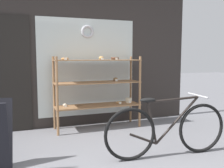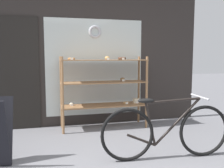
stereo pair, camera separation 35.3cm
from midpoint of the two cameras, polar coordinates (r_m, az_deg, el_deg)
name	(u,v)px [view 2 (the right image)]	position (r m, az deg, el deg)	size (l,w,h in m)	color
storefront_facade	(83,40)	(5.00, -4.70, 10.04)	(4.82, 0.13, 3.49)	#2D2826
display_case	(105,84)	(4.74, 0.50, -0.07)	(1.62, 0.47, 1.37)	#8E6642
bicycle	(166,131)	(3.49, 15.20, -10.39)	(1.78, 0.46, 0.84)	black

